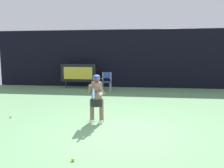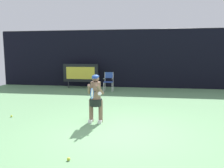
% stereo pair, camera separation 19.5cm
% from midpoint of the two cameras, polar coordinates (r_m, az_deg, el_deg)
% --- Properties ---
extents(ground, '(18.00, 22.00, 0.03)m').
position_cam_midpoint_polar(ground, '(6.00, 2.22, -13.06)').
color(ground, '#659663').
extents(backdrop_screen, '(18.00, 0.12, 3.66)m').
position_cam_midpoint_polar(backdrop_screen, '(14.28, 6.32, 6.38)').
color(backdrop_screen, black).
rests_on(backdrop_screen, ground).
extents(scoreboard, '(2.20, 0.21, 1.50)m').
position_cam_midpoint_polar(scoreboard, '(14.04, -7.55, 2.80)').
color(scoreboard, black).
rests_on(scoreboard, ground).
extents(umpire_chair, '(0.52, 0.44, 1.08)m').
position_cam_midpoint_polar(umpire_chair, '(12.79, -0.42, 0.93)').
color(umpire_chair, white).
rests_on(umpire_chair, ground).
extents(water_bottle, '(0.07, 0.07, 0.27)m').
position_cam_midpoint_polar(water_bottle, '(12.80, -3.15, -1.32)').
color(water_bottle, '#1A844B').
rests_on(water_bottle, ground).
extents(tennis_player, '(0.53, 0.60, 1.49)m').
position_cam_midpoint_polar(tennis_player, '(6.91, -3.38, -3.20)').
color(tennis_player, white).
rests_on(tennis_player, ground).
extents(tennis_racket, '(0.03, 0.60, 0.31)m').
position_cam_midpoint_polar(tennis_racket, '(6.37, -4.18, -2.41)').
color(tennis_racket, black).
extents(tennis_ball_loose, '(0.07, 0.07, 0.07)m').
position_cam_midpoint_polar(tennis_ball_loose, '(4.77, -9.80, -18.31)').
color(tennis_ball_loose, '#CCDB3D').
rests_on(tennis_ball_loose, ground).
extents(tennis_ball_spare, '(0.07, 0.07, 0.07)m').
position_cam_midpoint_polar(tennis_ball_spare, '(8.31, -23.62, -7.49)').
color(tennis_ball_spare, '#CCDB3D').
rests_on(tennis_ball_spare, ground).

